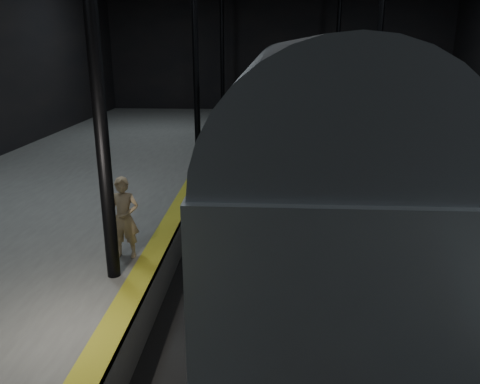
{
  "coord_description": "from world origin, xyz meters",
  "views": [
    {
      "loc": [
        -0.74,
        -12.42,
        5.49
      ],
      "look_at": [
        -1.38,
        -1.37,
        2.0
      ],
      "focal_mm": 35.0,
      "sensor_mm": 36.0,
      "label": 1
    }
  ],
  "objects": [
    {
      "name": "tactile_strip",
      "position": [
        -3.25,
        0.0,
        1.0
      ],
      "size": [
        0.5,
        43.8,
        0.01
      ],
      "primitive_type": "cube",
      "color": "olive",
      "rests_on": "platform_left"
    },
    {
      "name": "train",
      "position": [
        -0.0,
        1.64,
        3.06
      ],
      "size": [
        3.07,
        20.5,
        5.48
      ],
      "color": "#9EA1A5",
      "rests_on": "ground"
    },
    {
      "name": "platform_left",
      "position": [
        -7.5,
        0.0,
        0.5
      ],
      "size": [
        9.0,
        43.8,
        1.0
      ],
      "primitive_type": "cube",
      "color": "#4B4C49",
      "rests_on": "ground"
    },
    {
      "name": "track",
      "position": [
        0.0,
        0.0,
        0.07
      ],
      "size": [
        2.4,
        43.0,
        0.24
      ],
      "color": "#3F3328",
      "rests_on": "ground"
    },
    {
      "name": "woman",
      "position": [
        -3.8,
        -3.08,
        1.91
      ],
      "size": [
        0.67,
        0.44,
        1.82
      ],
      "primitive_type": "imported",
      "rotation": [
        0.0,
        0.0,
        -0.01
      ],
      "color": "tan",
      "rests_on": "platform_left"
    },
    {
      "name": "ground",
      "position": [
        0.0,
        0.0,
        0.0
      ],
      "size": [
        44.0,
        44.0,
        0.0
      ],
      "primitive_type": "plane",
      "color": "black",
      "rests_on": "ground"
    }
  ]
}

